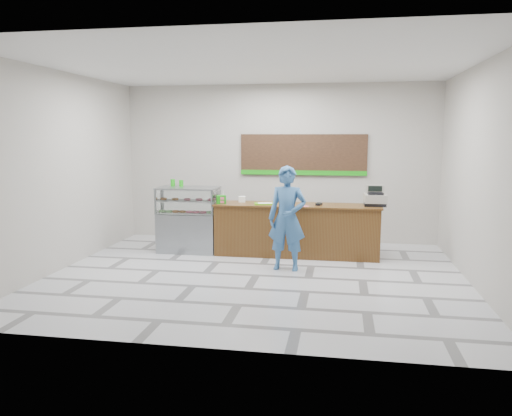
% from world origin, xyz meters
% --- Properties ---
extents(floor, '(7.00, 7.00, 0.00)m').
position_xyz_m(floor, '(0.00, 0.00, 0.00)').
color(floor, silver).
rests_on(floor, ground).
extents(back_wall, '(7.00, 0.00, 7.00)m').
position_xyz_m(back_wall, '(0.00, 3.00, 1.75)').
color(back_wall, '#B3AEA5').
rests_on(back_wall, floor).
extents(ceiling, '(7.00, 7.00, 0.00)m').
position_xyz_m(ceiling, '(0.00, 0.00, 3.50)').
color(ceiling, silver).
rests_on(ceiling, back_wall).
extents(sales_counter, '(3.26, 0.76, 1.03)m').
position_xyz_m(sales_counter, '(0.55, 1.55, 0.52)').
color(sales_counter, '#573718').
rests_on(sales_counter, floor).
extents(display_case, '(1.22, 0.72, 1.33)m').
position_xyz_m(display_case, '(-1.67, 1.55, 0.68)').
color(display_case, gray).
rests_on(display_case, floor).
extents(menu_board, '(2.80, 0.06, 0.90)m').
position_xyz_m(menu_board, '(0.55, 2.96, 1.93)').
color(menu_board, black).
rests_on(menu_board, back_wall).
extents(cash_register, '(0.44, 0.46, 0.39)m').
position_xyz_m(cash_register, '(2.05, 1.63, 1.18)').
color(cash_register, black).
rests_on(cash_register, sales_counter).
extents(card_terminal, '(0.13, 0.19, 0.04)m').
position_xyz_m(card_terminal, '(0.98, 1.50, 1.05)').
color(card_terminal, black).
rests_on(card_terminal, sales_counter).
extents(serving_tray, '(0.43, 0.35, 0.02)m').
position_xyz_m(serving_tray, '(-0.09, 1.47, 1.04)').
color(serving_tray, '#55B307').
rests_on(serving_tray, sales_counter).
extents(napkin_box, '(0.16, 0.16, 0.12)m').
position_xyz_m(napkin_box, '(-0.59, 1.71, 1.09)').
color(napkin_box, white).
rests_on(napkin_box, sales_counter).
extents(straw_cup, '(0.08, 0.08, 0.12)m').
position_xyz_m(straw_cup, '(-0.94, 1.56, 1.09)').
color(straw_cup, silver).
rests_on(straw_cup, sales_counter).
extents(promo_box, '(0.22, 0.19, 0.17)m').
position_xyz_m(promo_box, '(-0.95, 1.40, 1.11)').
color(promo_box, '#16A011').
rests_on(promo_box, sales_counter).
extents(donut_decal, '(0.16, 0.16, 0.00)m').
position_xyz_m(donut_decal, '(0.72, 1.31, 1.03)').
color(donut_decal, '#E6607C').
rests_on(donut_decal, sales_counter).
extents(green_cup_left, '(0.09, 0.09, 0.14)m').
position_xyz_m(green_cup_left, '(-2.05, 1.72, 1.40)').
color(green_cup_left, '#16A011').
rests_on(green_cup_left, display_case).
extents(green_cup_right, '(0.08, 0.08, 0.13)m').
position_xyz_m(green_cup_right, '(-1.86, 1.67, 1.40)').
color(green_cup_right, '#16A011').
rests_on(green_cup_right, display_case).
extents(customer, '(0.71, 0.50, 1.85)m').
position_xyz_m(customer, '(0.47, 0.48, 0.93)').
color(customer, '#34639A').
rests_on(customer, floor).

